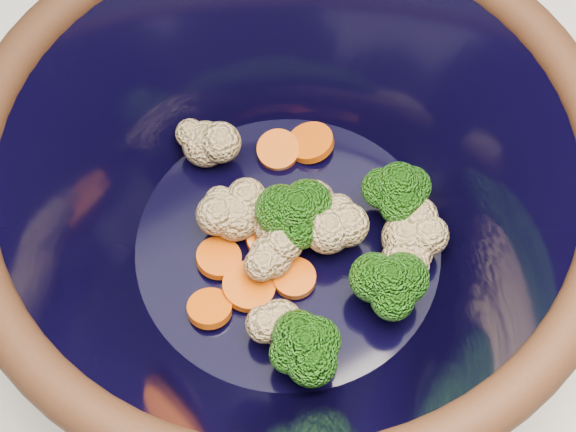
{
  "coord_description": "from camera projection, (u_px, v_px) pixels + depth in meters",
  "views": [
    {
      "loc": [
        -0.1,
        -0.13,
        1.4
      ],
      "look_at": [
        0.02,
        0.08,
        0.97
      ],
      "focal_mm": 50.0,
      "sensor_mm": 36.0,
      "label": 1
    }
  ],
  "objects": [
    {
      "name": "vegetable_pile",
      "position": [
        320.0,
        236.0,
        0.49
      ],
      "size": [
        0.17,
        0.19,
        0.05
      ],
      "color": "#608442",
      "rests_on": "mixing_bowl"
    },
    {
      "name": "mixing_bowl",
      "position": [
        288.0,
        204.0,
        0.47
      ],
      "size": [
        0.41,
        0.41,
        0.16
      ],
      "rotation": [
        0.0,
        0.0,
        -0.23
      ],
      "color": "black",
      "rests_on": "counter"
    }
  ]
}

